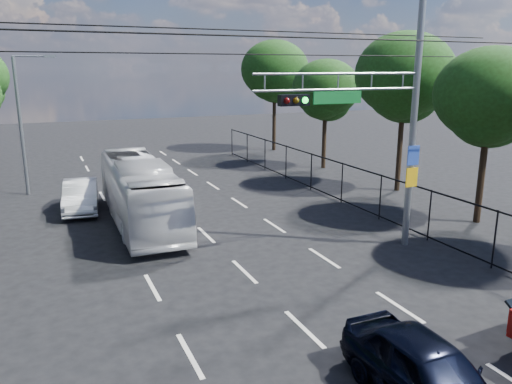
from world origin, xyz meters
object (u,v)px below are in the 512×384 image
navy_hatchback (428,374)px  white_van (81,196)px  white_bus (140,191)px  signal_mast (387,104)px

navy_hatchback → white_van: size_ratio=0.98×
navy_hatchback → white_bus: 14.61m
signal_mast → white_bus: (-7.28, 6.79, -3.90)m
signal_mast → white_van: bearing=134.3°
signal_mast → white_van: size_ratio=2.24×
white_van → white_bus: bearing=-46.4°
white_bus → navy_hatchback: bearing=-77.8°
signal_mast → navy_hatchback: 9.92m
white_bus → white_van: white_bus is taller
white_bus → white_van: bearing=128.5°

